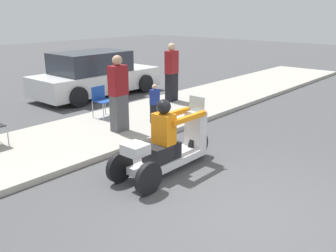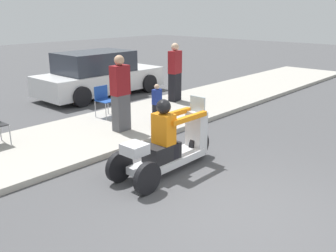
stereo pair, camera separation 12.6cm
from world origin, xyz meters
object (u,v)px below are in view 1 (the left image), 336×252
object	(u,v)px
spectator_with_child	(119,95)
folding_chair_curbside	(101,98)
spectator_mid_group	(155,104)
motorcycle_trike	(168,147)
parked_car_lot_center	(95,75)
spectator_near_curb	(172,73)

from	to	relation	value
spectator_with_child	folding_chair_curbside	bearing A→B (deg)	68.41
spectator_mid_group	folding_chair_curbside	xyz separation A→B (m)	(-0.53, 1.45, 0.03)
motorcycle_trike	parked_car_lot_center	distance (m)	6.97
motorcycle_trike	spectator_mid_group	bearing A→B (deg)	48.20
spectator_near_curb	parked_car_lot_center	distance (m)	2.95
spectator_mid_group	motorcycle_trike	bearing A→B (deg)	-131.80
motorcycle_trike	spectator_near_curb	size ratio (longest dim) A/B	1.31
spectator_near_curb	spectator_with_child	world-z (taller)	spectator_near_curb
motorcycle_trike	folding_chair_curbside	bearing A→B (deg)	69.34
parked_car_lot_center	folding_chair_curbside	bearing A→B (deg)	-125.42
spectator_with_child	spectator_near_curb	bearing A→B (deg)	18.92
motorcycle_trike	spectator_with_child	xyz separation A→B (m)	(0.83, 2.27, 0.49)
spectator_mid_group	parked_car_lot_center	bearing A→B (deg)	71.82
motorcycle_trike	spectator_with_child	size ratio (longest dim) A/B	1.32
spectator_near_curb	folding_chair_curbside	distance (m)	2.69
spectator_with_child	spectator_mid_group	distance (m)	1.12
spectator_near_curb	parked_car_lot_center	world-z (taller)	spectator_near_curb
spectator_mid_group	folding_chair_curbside	distance (m)	1.55
spectator_with_child	parked_car_lot_center	xyz separation A→B (m)	(2.38, 3.91, -0.26)
motorcycle_trike	spectator_mid_group	size ratio (longest dim) A/B	2.37
folding_chair_curbside	parked_car_lot_center	xyz separation A→B (m)	(1.88, 2.64, 0.10)
motorcycle_trike	spectator_near_curb	distance (m)	5.24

